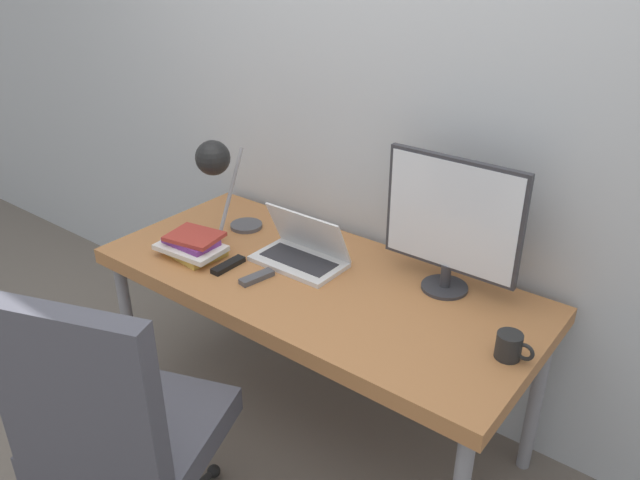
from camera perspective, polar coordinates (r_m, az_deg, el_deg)
ground_plane at (r=2.52m, az=-5.96°, el=-20.89°), size 12.00×12.00×0.00m
wall_back at (r=2.41m, az=6.14°, el=13.18°), size 8.00×0.05×2.60m
desk at (r=2.32m, az=-0.42°, el=-4.59°), size 1.66×0.74×0.71m
laptop at (r=2.37m, az=-1.68°, el=-1.09°), size 0.35×0.21×0.20m
monitor at (r=2.14m, az=11.95°, el=1.74°), size 0.49×0.17×0.49m
desk_lamp at (r=2.47m, az=-9.39°, el=6.64°), size 0.14×0.29×0.42m
office_chair at (r=1.98m, az=-18.27°, el=-15.67°), size 0.64×0.63×1.03m
book_stack at (r=2.47m, az=-11.54°, el=-0.51°), size 0.27×0.21×0.09m
tv_remote at (r=2.28m, az=-5.80°, el=-3.42°), size 0.07×0.14×0.02m
media_remote at (r=2.37m, az=-8.39°, el=-2.29°), size 0.04×0.15×0.02m
mug at (r=1.95m, az=16.97°, el=-9.28°), size 0.12×0.08×0.08m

